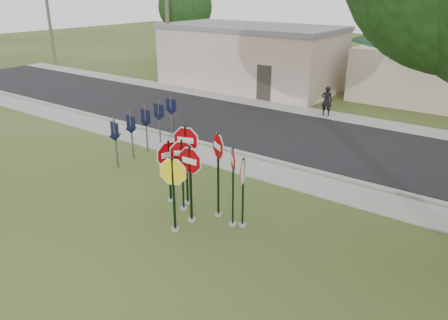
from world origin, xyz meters
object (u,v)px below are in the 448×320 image
Objects in this scene: pedestrian at (327,101)px; stop_sign_center at (190,174)px; utility_pole_near at (167,12)px; stop_sign_left at (182,166)px; stop_sign_yellow at (173,185)px.

stop_sign_center is at bearing 79.47° from pedestrian.
pedestrian is (12.54, -1.12, -4.11)m from utility_pole_near.
stop_sign_yellow is at bearing -59.59° from stop_sign_left.
stop_sign_left is at bearing 76.63° from pedestrian.
utility_pole_near is (-13.39, 13.81, 3.48)m from stop_sign_left.
stop_sign_center reaches higher than pedestrian.
pedestrian is (-1.53, 13.10, -0.70)m from stop_sign_center.
pedestrian is at bearing -5.12° from utility_pole_near.
stop_sign_left is at bearing 120.41° from stop_sign_yellow.
stop_sign_center is 0.80m from stop_sign_left.
utility_pole_near is 13.25m from pedestrian.
pedestrian is at bearing 96.23° from stop_sign_yellow.
stop_sign_yellow is at bearing 79.04° from pedestrian.
utility_pole_near is 5.97× the size of pedestrian.
stop_sign_left is (-0.66, 1.13, 0.03)m from stop_sign_yellow.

